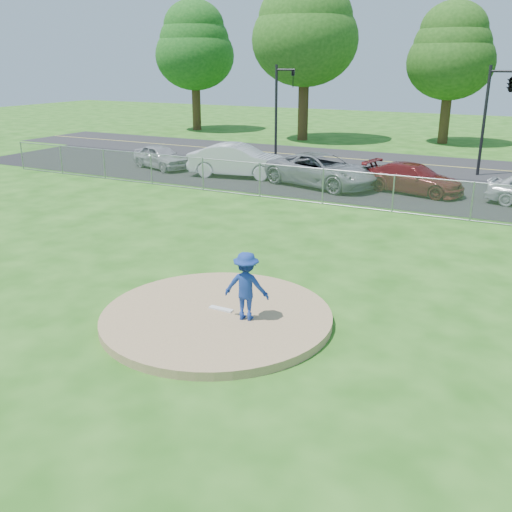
{
  "coord_description": "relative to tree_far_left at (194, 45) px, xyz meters",
  "views": [
    {
      "loc": [
        6.43,
        -10.38,
        5.77
      ],
      "look_at": [
        0.0,
        2.0,
        1.0
      ],
      "focal_mm": 40.0,
      "sensor_mm": 36.0,
      "label": 1
    }
  ],
  "objects": [
    {
      "name": "ground",
      "position": [
        22.0,
        -23.0,
        -7.06
      ],
      "size": [
        120.0,
        120.0,
        0.0
      ],
      "primitive_type": "plane",
      "color": "#1E5612",
      "rests_on": "ground"
    },
    {
      "name": "pitchers_mound",
      "position": [
        22.0,
        -33.0,
        -6.96
      ],
      "size": [
        5.4,
        5.4,
        0.2
      ],
      "primitive_type": "cylinder",
      "color": "#9B7C55",
      "rests_on": "ground"
    },
    {
      "name": "pitching_rubber",
      "position": [
        22.0,
        -32.8,
        -6.84
      ],
      "size": [
        0.6,
        0.15,
        0.04
      ],
      "primitive_type": "cube",
      "color": "white",
      "rests_on": "pitchers_mound"
    },
    {
      "name": "chain_link_fence",
      "position": [
        22.0,
        -21.0,
        -6.31
      ],
      "size": [
        40.0,
        0.06,
        1.5
      ],
      "primitive_type": "cube",
      "color": "gray",
      "rests_on": "ground"
    },
    {
      "name": "parking_lot",
      "position": [
        22.0,
        -16.5,
        -7.05
      ],
      "size": [
        50.0,
        8.0,
        0.01
      ],
      "primitive_type": "cube",
      "color": "black",
      "rests_on": "ground"
    },
    {
      "name": "street",
      "position": [
        22.0,
        -9.0,
        -7.06
      ],
      "size": [
        60.0,
        7.0,
        0.01
      ],
      "primitive_type": "cube",
      "color": "#232326",
      "rests_on": "ground"
    },
    {
      "name": "tree_far_left",
      "position": [
        0.0,
        0.0,
        0.0
      ],
      "size": [
        6.72,
        6.72,
        10.74
      ],
      "color": "#3B2815",
      "rests_on": "ground"
    },
    {
      "name": "tree_left",
      "position": [
        11.0,
        -2.0,
        1.18
      ],
      "size": [
        7.84,
        7.84,
        12.53
      ],
      "color": "#392714",
      "rests_on": "ground"
    },
    {
      "name": "tree_center",
      "position": [
        21.0,
        1.0,
        -0.59
      ],
      "size": [
        6.16,
        6.16,
        9.84
      ],
      "color": "#3D2A16",
      "rests_on": "ground"
    },
    {
      "name": "traffic_signal_left",
      "position": [
        13.24,
        -11.0,
        -3.7
      ],
      "size": [
        1.28,
        0.2,
        5.6
      ],
      "color": "black",
      "rests_on": "ground"
    },
    {
      "name": "traffic_signal_center",
      "position": [
        25.97,
        -11.0,
        -2.45
      ],
      "size": [
        1.42,
        2.48,
        5.6
      ],
      "color": "black",
      "rests_on": "ground"
    },
    {
      "name": "pitcher",
      "position": [
        22.76,
        -32.94,
        -6.07
      ],
      "size": [
        1.13,
        0.79,
        1.59
      ],
      "primitive_type": "imported",
      "rotation": [
        0.0,
        0.0,
        3.35
      ],
      "color": "navy",
      "rests_on": "pitchers_mound"
    },
    {
      "name": "traffic_cone",
      "position": [
        15.23,
        -17.29,
        -6.67
      ],
      "size": [
        0.4,
        0.4,
        0.77
      ],
      "primitive_type": "cone",
      "color": "#FF5E0D",
      "rests_on": "parking_lot"
    },
    {
      "name": "parked_car_silver",
      "position": [
        8.8,
        -17.26,
        -6.39
      ],
      "size": [
        4.17,
        2.77,
        1.32
      ],
      "primitive_type": "imported",
      "rotation": [
        0.0,
        0.0,
        1.23
      ],
      "color": "#A3A2A7",
      "rests_on": "parking_lot"
    },
    {
      "name": "parked_car_white",
      "position": [
        13.87,
        -17.35,
        -6.2
      ],
      "size": [
        5.41,
        2.73,
        1.7
      ],
      "primitive_type": "imported",
      "rotation": [
        0.0,
        0.0,
        1.76
      ],
      "color": "silver",
      "rests_on": "parking_lot"
    },
    {
      "name": "parked_car_gray",
      "position": [
        18.6,
        -17.57,
        -6.27
      ],
      "size": [
        6.1,
        3.99,
        1.56
      ],
      "primitive_type": "imported",
      "rotation": [
        0.0,
        0.0,
        1.3
      ],
      "color": "gray",
      "rests_on": "parking_lot"
    },
    {
      "name": "parked_car_darkred",
      "position": [
        22.91,
        -17.05,
        -6.38
      ],
      "size": [
        4.9,
        2.77,
        1.34
      ],
      "primitive_type": "imported",
      "rotation": [
        0.0,
        0.0,
        1.37
      ],
      "color": "maroon",
      "rests_on": "parking_lot"
    }
  ]
}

